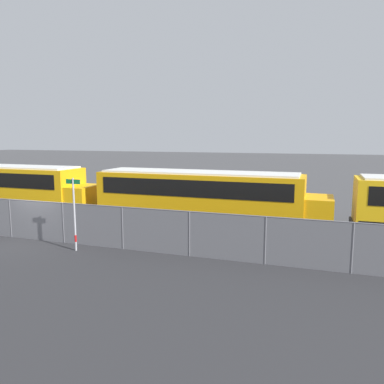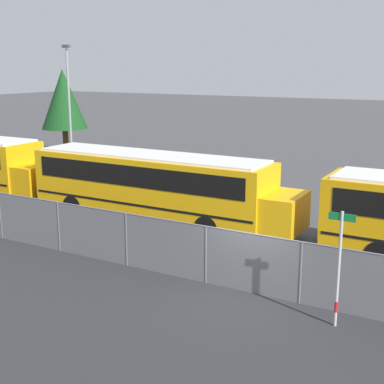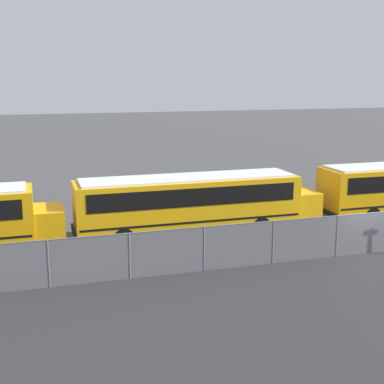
{
  "view_description": "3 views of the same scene",
  "coord_description": "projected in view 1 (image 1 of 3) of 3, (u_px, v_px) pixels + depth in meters",
  "views": [
    {
      "loc": [
        12.69,
        -14.16,
        4.92
      ],
      "look_at": [
        5.92,
        5.78,
        1.8
      ],
      "focal_mm": 35.0,
      "sensor_mm": 36.0,
      "label": 1
    },
    {
      "loc": [
        5.93,
        -14.19,
        6.79
      ],
      "look_at": [
        -4.49,
        4.31,
        1.77
      ],
      "focal_mm": 50.0,
      "sensor_mm": 36.0,
      "label": 2
    },
    {
      "loc": [
        -14.3,
        -19.99,
        7.91
      ],
      "look_at": [
        -6.66,
        5.38,
        2.17
      ],
      "focal_mm": 50.0,
      "sensor_mm": 36.0,
      "label": 3
    }
  ],
  "objects": [
    {
      "name": "ground_plane",
      "position": [
        37.0,
        240.0,
        18.03
      ],
      "size": [
        200.0,
        200.0,
        0.0
      ],
      "primitive_type": "plane",
      "color": "#424244"
    },
    {
      "name": "street_sign",
      "position": [
        74.0,
        213.0,
        16.06
      ],
      "size": [
        0.7,
        0.09,
        3.18
      ],
      "color": "#B7B7BC",
      "rests_on": "ground_plane"
    },
    {
      "name": "school_bus_2",
      "position": [
        203.0,
        194.0,
        20.33
      ],
      "size": [
        12.65,
        2.56,
        3.06
      ],
      "color": "orange",
      "rests_on": "ground_plane"
    },
    {
      "name": "fence",
      "position": [
        36.0,
        220.0,
        17.88
      ],
      "size": [
        65.31,
        0.07,
        1.92
      ],
      "color": "#9EA0A5",
      "rests_on": "ground_plane"
    },
    {
      "name": "school_bus_1",
      "position": [
        6.0,
        184.0,
        24.52
      ],
      "size": [
        12.65,
        2.56,
        3.06
      ],
      "color": "#EDA80F",
      "rests_on": "ground_plane"
    }
  ]
}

